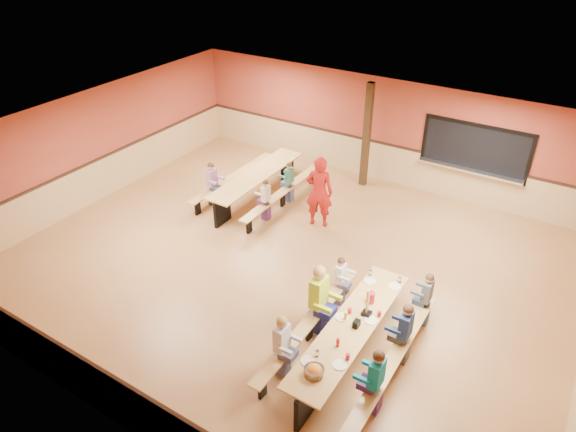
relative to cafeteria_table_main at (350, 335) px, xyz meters
The scene contains 23 objects.
ground 3.05m from the cafeteria_table_main, 143.20° to the left, with size 12.00×12.00×0.00m, color #926137.
room_envelope 3.01m from the cafeteria_table_main, 143.20° to the left, with size 12.04×10.04×3.02m.
kitchen_pass_through 6.83m from the cafeteria_table_main, 88.36° to the left, with size 2.78×0.28×1.38m.
structural_post 6.80m from the cafeteria_table_main, 112.80° to the left, with size 0.18×0.18×3.00m, color black.
cafeteria_table_main is the anchor object (origin of this frame).
cafeteria_table_second 6.14m from the cafeteria_table_main, 140.43° to the left, with size 1.91×3.70×0.74m.
seated_child_white_left 1.26m from the cafeteria_table_main, 131.07° to the right, with size 0.39×0.32×1.26m, color silver, non-canonical shape.
seated_adult_yellow 0.91m from the cafeteria_table_main, 159.19° to the left, with size 0.49×0.40×1.46m, color #B2D224, non-canonical shape.
seated_child_grey_left 1.47m from the cafeteria_table_main, 124.25° to the left, with size 0.32×0.26×1.10m, color white, non-canonical shape.
seated_child_teal_right 1.17m from the cafeteria_table_main, 44.72° to the right, with size 0.40×0.33×1.27m, color #0D7E97, non-canonical shape.
seated_child_navy_right 0.93m from the cafeteria_table_main, 27.16° to the left, with size 0.39×0.32×1.26m, color navy, non-canonical shape.
seated_child_char_right 1.76m from the cafeteria_table_main, 61.98° to the left, with size 0.35×0.28×1.16m, color #4E5159, non-canonical shape.
seated_child_purple_sec 6.32m from the cafeteria_table_main, 151.54° to the left, with size 0.37×0.30×1.21m, color #9A668F, non-canonical shape.
seated_child_green_sec 5.77m from the cafeteria_table_main, 132.65° to the left, with size 0.33×0.27×1.14m, color #2F6E5A, non-canonical shape.
seated_child_tan_sec 5.00m from the cafeteria_table_main, 141.40° to the left, with size 0.32×0.26×1.11m, color beige, non-canonical shape.
standing_woman 4.50m from the cafeteria_table_main, 126.26° to the left, with size 0.68×0.45×1.87m, color #A81713.
punch_pitcher 0.81m from the cafeteria_table_main, 88.53° to the left, with size 0.16×0.16×0.22m, color red.
chip_bowl 1.30m from the cafeteria_table_main, 91.01° to the right, with size 0.32×0.32×0.15m, color orange, non-canonical shape.
napkin_dispenser 0.29m from the cafeteria_table_main, 20.37° to the left, with size 0.10×0.14×0.13m, color black.
condiment_mustard 0.35m from the cafeteria_table_main, 151.85° to the left, with size 0.06×0.06×0.17m, color yellow.
condiment_ketchup 0.63m from the cafeteria_table_main, 88.13° to the right, with size 0.06×0.06×0.17m, color #B2140F.
table_paddle 0.54m from the cafeteria_table_main, 75.24° to the left, with size 0.16×0.16×0.56m.
place_settings 0.27m from the cafeteria_table_main, 90.00° to the left, with size 0.65×3.30×0.11m, color beige, non-canonical shape.
Camera 1 is at (4.96, -7.97, 7.03)m, focal length 32.00 mm.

